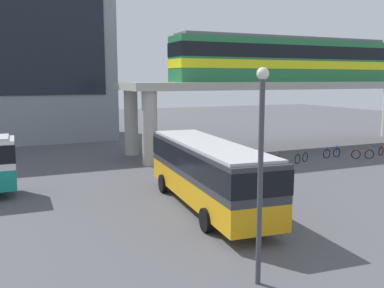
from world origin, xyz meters
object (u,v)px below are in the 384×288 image
object	(u,v)px
train	(285,59)
bicycle_blue	(332,153)
bicycle_red	(384,150)
pedestrian_by_bike_rack	(174,155)
bicycle_silver	(273,161)
bicycle_orange	(363,154)
bicycle_green	(301,158)
bus_main	(207,168)

from	to	relation	value
train	bicycle_blue	xyz separation A→B (m)	(0.95, -5.26, -7.56)
bicycle_red	pedestrian_by_bike_rack	world-z (taller)	pedestrian_by_bike_rack
bicycle_red	bicycle_silver	distance (m)	11.06
bicycle_orange	bicycle_green	bearing A→B (deg)	173.25
bicycle_orange	bicycle_silver	world-z (taller)	same
pedestrian_by_bike_rack	bicycle_silver	bearing A→B (deg)	-20.56
bicycle_red	pedestrian_by_bike_rack	xyz separation A→B (m)	(-17.75, 2.37, 0.46)
bicycle_green	bicycle_silver	xyz separation A→B (m)	(-2.62, -0.12, 0.00)
bicycle_blue	pedestrian_by_bike_rack	xyz separation A→B (m)	(-12.86, 1.65, 0.46)
bus_main	bicycle_green	size ratio (longest dim) A/B	6.59
bicycle_silver	bicycle_green	bearing A→B (deg)	2.55
bicycle_green	bicycle_orange	bearing A→B (deg)	-6.75
bicycle_silver	bicycle_red	bearing A→B (deg)	0.71
bicycle_green	bicycle_red	world-z (taller)	same
bicycle_red	bicycle_blue	xyz separation A→B (m)	(-4.89, 0.72, 0.00)
bicycle_orange	pedestrian_by_bike_rack	size ratio (longest dim) A/B	0.96
bicycle_red	bicycle_blue	bearing A→B (deg)	171.63
bus_main	pedestrian_by_bike_rack	xyz separation A→B (m)	(2.16, 9.91, -1.17)
bicycle_green	bicycle_silver	world-z (taller)	same
bicycle_green	bicycle_silver	size ratio (longest dim) A/B	1.01
bicycle_blue	pedestrian_by_bike_rack	bearing A→B (deg)	172.67
bicycle_red	bicycle_blue	world-z (taller)	same
bicycle_orange	pedestrian_by_bike_rack	bearing A→B (deg)	168.35
bus_main	bicycle_red	world-z (taller)	bus_main
train	bus_main	xyz separation A→B (m)	(-14.06, -13.52, -5.93)
bicycle_green	bicycle_red	bearing A→B (deg)	0.13
bicycle_orange	bicycle_red	xyz separation A→B (m)	(3.02, 0.66, 0.00)
bus_main	bicycle_orange	world-z (taller)	bus_main
bus_main	bicycle_orange	distance (m)	18.30
train	bicycle_red	bearing A→B (deg)	-45.69
bicycle_green	pedestrian_by_bike_rack	bearing A→B (deg)	165.58
bus_main	bicycle_blue	distance (m)	17.21
bicycle_blue	train	bearing A→B (deg)	100.26
bicycle_silver	train	bearing A→B (deg)	49.58
bicycle_red	bicycle_orange	bearing A→B (deg)	-167.67
train	bicycle_green	xyz separation A→B (m)	(-2.59, -6.00, -7.56)
train	pedestrian_by_bike_rack	bearing A→B (deg)	-163.13
train	bicycle_green	bearing A→B (deg)	-113.38
train	bus_main	world-z (taller)	train
bicycle_silver	bus_main	bearing A→B (deg)	-140.11
bicycle_blue	pedestrian_by_bike_rack	distance (m)	12.97
bus_main	bicycle_green	world-z (taller)	bus_main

